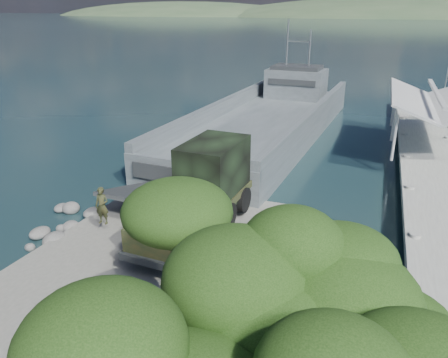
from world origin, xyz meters
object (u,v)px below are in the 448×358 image
(pier, at_px, (429,143))
(overhang_tree, at_px, (261,295))
(military_truck, at_px, (200,191))
(soldier, at_px, (103,213))
(landing_craft, at_px, (266,127))
(sailboat_far, at_px, (442,106))

(pier, relative_size, overhang_tree, 5.51)
(military_truck, relative_size, overhang_tree, 1.14)
(military_truck, height_order, soldier, military_truck)
(overhang_tree, bearing_deg, soldier, 137.86)
(landing_craft, height_order, sailboat_far, landing_craft)
(landing_craft, bearing_deg, pier, -10.05)
(soldier, bearing_deg, military_truck, 18.94)
(pier, distance_m, sailboat_far, 21.32)
(landing_craft, height_order, soldier, landing_craft)
(military_truck, bearing_deg, landing_craft, 98.70)
(military_truck, distance_m, soldier, 4.97)
(pier, bearing_deg, sailboat_far, 81.89)
(pier, bearing_deg, overhang_tree, -101.52)
(military_truck, distance_m, sailboat_far, 39.85)
(soldier, height_order, sailboat_far, sailboat_far)
(soldier, xyz_separation_m, sailboat_far, (19.11, 38.85, -1.07))
(military_truck, distance_m, overhang_tree, 13.30)
(pier, height_order, military_truck, pier)
(military_truck, relative_size, sailboat_far, 1.25)
(soldier, bearing_deg, overhang_tree, -45.61)
(soldier, xyz_separation_m, overhang_tree, (10.54, -9.54, 4.35))
(pier, height_order, overhang_tree, overhang_tree)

